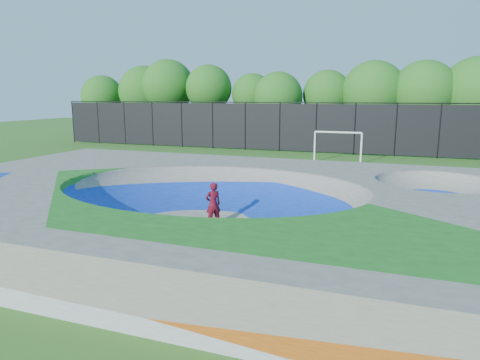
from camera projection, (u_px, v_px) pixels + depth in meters
The scene contains 7 objects.
ground at pixel (211, 226), 15.15m from camera, with size 120.00×120.00×0.00m, color #2C5E1A.
skate_deck at pixel (211, 205), 15.00m from camera, with size 22.00×14.00×1.50m, color gray.
skater at pixel (213, 204), 15.09m from camera, with size 0.56×0.37×1.55m, color #AC0D25.
skateboard at pixel (213, 224), 15.23m from camera, with size 0.78×0.22×0.05m, color black.
soccer_goal at pixel (338, 141), 29.17m from camera, with size 3.25×0.12×2.15m.
fence at pixel (316, 127), 34.13m from camera, with size 48.09×0.09×4.04m.
treeline at pixel (323, 92), 38.82m from camera, with size 51.38×6.93×8.24m.
Camera 1 is at (5.90, -13.34, 4.52)m, focal length 32.00 mm.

